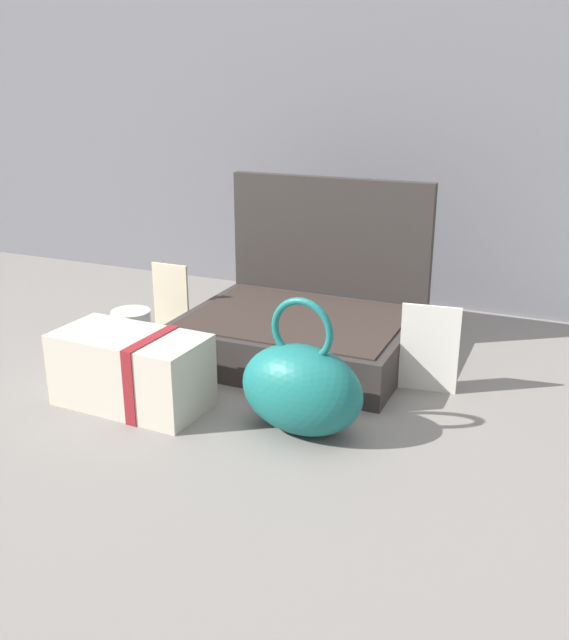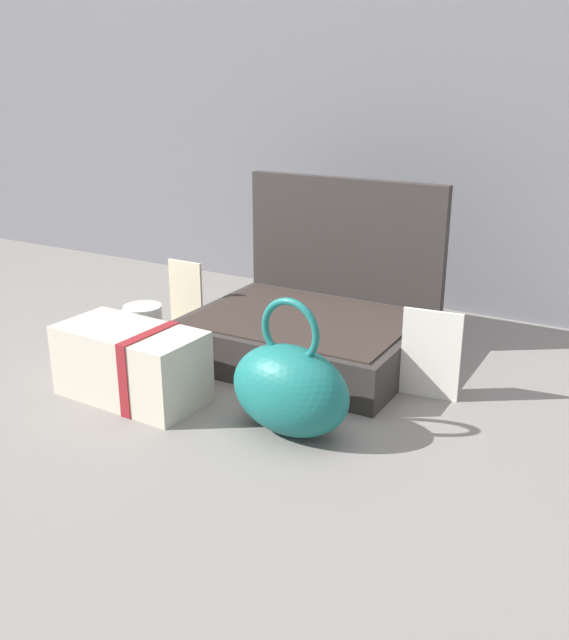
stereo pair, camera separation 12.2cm
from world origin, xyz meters
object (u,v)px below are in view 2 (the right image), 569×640
object	(u,v)px
teal_pouch_handbag	(290,388)
info_card_left	(431,355)
open_suitcase	(313,320)
cream_toiletry_bag	(133,364)
coffee_mug	(143,328)
poster_card_right	(186,297)

from	to	relation	value
teal_pouch_handbag	info_card_left	size ratio (longest dim) A/B	1.40
open_suitcase	teal_pouch_handbag	xyz separation A→B (m)	(0.12, -0.31, 0.00)
open_suitcase	cream_toiletry_bag	bearing A→B (deg)	-117.93
teal_pouch_handbag	open_suitcase	bearing A→B (deg)	111.07
open_suitcase	teal_pouch_handbag	world-z (taller)	open_suitcase
teal_pouch_handbag	cream_toiletry_bag	xyz separation A→B (m)	(-0.29, -0.02, -0.01)
teal_pouch_handbag	info_card_left	xyz separation A→B (m)	(0.15, 0.23, 0.00)
teal_pouch_handbag	coffee_mug	bearing A→B (deg)	159.76
cream_toiletry_bag	open_suitcase	bearing A→B (deg)	62.07
teal_pouch_handbag	coffee_mug	distance (m)	0.45
teal_pouch_handbag	info_card_left	bearing A→B (deg)	57.31
open_suitcase	poster_card_right	xyz separation A→B (m)	(-0.29, -0.03, 0.01)
open_suitcase	info_card_left	xyz separation A→B (m)	(0.27, -0.08, 0.01)
teal_pouch_handbag	info_card_left	distance (m)	0.27
coffee_mug	poster_card_right	world-z (taller)	poster_card_right
cream_toiletry_bag	info_card_left	bearing A→B (deg)	29.64
cream_toiletry_bag	poster_card_right	size ratio (longest dim) A/B	1.63
info_card_left	poster_card_right	xyz separation A→B (m)	(-0.56, 0.05, 0.00)
cream_toiletry_bag	info_card_left	distance (m)	0.51
poster_card_right	info_card_left	bearing A→B (deg)	-4.77
cream_toiletry_bag	info_card_left	world-z (taller)	info_card_left
open_suitcase	cream_toiletry_bag	world-z (taller)	open_suitcase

